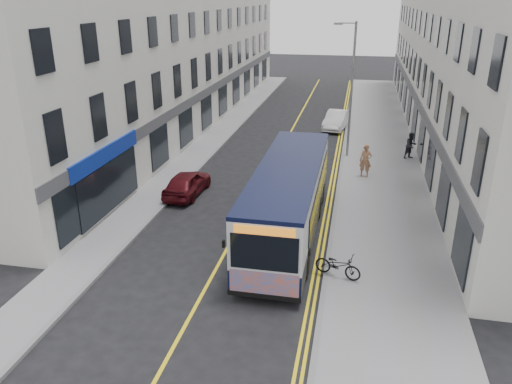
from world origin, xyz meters
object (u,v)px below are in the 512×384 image
at_px(bicycle, 338,265).
at_px(pedestrian_near, 366,161).
at_px(city_bus, 288,198).
at_px(car_maroon, 187,183).
at_px(car_white, 336,120).
at_px(streetlamp, 350,86).
at_px(pedestrian_far, 411,146).

xyz_separation_m(bicycle, pedestrian_near, (0.91, 10.83, 0.45)).
relative_size(city_bus, bicycle, 6.26).
bearing_deg(bicycle, car_maroon, 68.31).
height_order(car_white, car_maroon, car_white).
relative_size(car_white, car_maroon, 1.10).
distance_m(bicycle, car_white, 21.51).
bearing_deg(pedestrian_near, bicycle, -90.71).
distance_m(streetlamp, bicycle, 15.02).
bearing_deg(streetlamp, pedestrian_near, -72.82).
distance_m(city_bus, bicycle, 3.98).
relative_size(streetlamp, pedestrian_near, 4.47).
bearing_deg(bicycle, streetlamp, 19.37).
distance_m(streetlamp, city_bus, 11.90).
distance_m(pedestrian_far, car_white, 8.34).
xyz_separation_m(city_bus, pedestrian_far, (5.83, 11.55, -0.76)).
relative_size(city_bus, pedestrian_near, 5.90).
xyz_separation_m(pedestrian_near, car_white, (-2.11, 10.65, -0.35)).
distance_m(city_bus, pedestrian_near, 8.37).
xyz_separation_m(city_bus, bicycle, (2.23, -3.10, -1.11)).
distance_m(pedestrian_far, car_maroon, 13.98).
bearing_deg(pedestrian_far, car_maroon, 178.50).
bearing_deg(bicycle, pedestrian_far, 4.66).
bearing_deg(pedestrian_near, city_bus, -108.05).
height_order(streetlamp, car_white, streetlamp).
distance_m(streetlamp, car_maroon, 11.60).
relative_size(pedestrian_near, car_white, 0.44).
height_order(pedestrian_near, pedestrian_far, pedestrian_near).
distance_m(city_bus, pedestrian_far, 12.96).
xyz_separation_m(bicycle, car_maroon, (-7.80, 6.58, 0.06)).
xyz_separation_m(pedestrian_far, car_white, (-4.80, 6.82, -0.25)).
bearing_deg(car_white, bicycle, -78.92).
xyz_separation_m(bicycle, car_white, (-1.20, 21.48, 0.10)).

